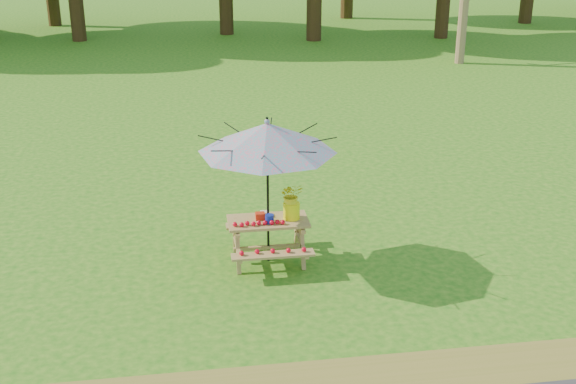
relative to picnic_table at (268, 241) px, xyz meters
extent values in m
plane|color=#1C6212|center=(0.14, -0.50, -0.33)|extent=(120.00, 120.00, 0.00)
cube|color=#A07F48|center=(0.00, 0.00, 0.32)|extent=(1.20, 0.62, 0.04)
cube|color=#A07F48|center=(0.00, -0.55, 0.03)|extent=(1.20, 0.22, 0.04)
cube|color=#A07F48|center=(0.00, 0.55, 0.03)|extent=(1.20, 0.22, 0.04)
cylinder|color=black|center=(0.00, 0.00, 0.80)|extent=(0.04, 0.04, 2.25)
cone|color=#21B3BC|center=(0.00, 0.00, 1.62)|extent=(2.36, 2.36, 0.43)
sphere|color=#21B3BC|center=(0.00, 0.00, 1.86)|extent=(0.08, 0.08, 0.08)
cube|color=red|center=(-0.11, 0.05, 0.39)|extent=(0.14, 0.12, 0.10)
cylinder|color=#122197|center=(0.01, -0.11, 0.41)|extent=(0.13, 0.13, 0.13)
cube|color=silver|center=(-0.03, 0.16, 0.38)|extent=(0.13, 0.13, 0.07)
cylinder|color=#FFFE0D|center=(0.35, 0.01, 0.47)|extent=(0.25, 0.25, 0.25)
imported|color=yellow|center=(0.35, 0.01, 0.72)|extent=(0.37, 0.34, 0.37)
camera|label=1|loc=(-1.16, -9.79, 4.63)|focal=45.00mm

